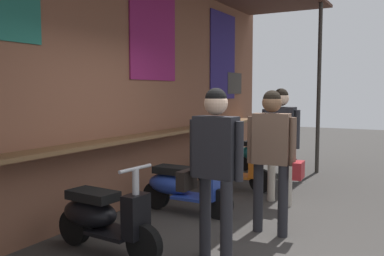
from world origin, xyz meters
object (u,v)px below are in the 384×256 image
(shopper_with_handbag, at_px, (214,156))
(shopper_browsing, at_px, (272,147))
(scooter_blue, at_px, (181,186))
(scooter_teal, at_px, (263,154))
(scooter_orange, at_px, (230,167))
(shopper_passing, at_px, (279,133))
(scooter_black, at_px, (101,216))

(shopper_with_handbag, height_order, shopper_browsing, shopper_with_handbag)
(scooter_blue, bearing_deg, scooter_teal, 89.67)
(scooter_orange, xyz_separation_m, shopper_with_handbag, (-3.01, -1.16, 0.68))
(scooter_orange, height_order, shopper_browsing, shopper_browsing)
(scooter_teal, xyz_separation_m, shopper_with_handbag, (-4.71, -1.16, 0.68))
(scooter_blue, bearing_deg, scooter_orange, 89.68)
(shopper_with_handbag, xyz_separation_m, shopper_passing, (2.49, 0.12, 0.01))
(scooter_orange, bearing_deg, shopper_passing, -25.76)
(shopper_browsing, bearing_deg, scooter_blue, 75.57)
(shopper_with_handbag, bearing_deg, shopper_passing, -174.49)
(shopper_with_handbag, xyz_separation_m, shopper_browsing, (1.09, -0.23, -0.02))
(scooter_black, height_order, shopper_browsing, shopper_browsing)
(scooter_black, xyz_separation_m, scooter_orange, (3.35, 0.00, 0.00))
(scooter_blue, relative_size, shopper_with_handbag, 0.80)
(shopper_with_handbag, relative_size, shopper_browsing, 1.01)
(scooter_black, xyz_separation_m, shopper_browsing, (1.44, -1.39, 0.67))
(scooter_black, bearing_deg, shopper_browsing, 49.87)
(scooter_orange, relative_size, shopper_passing, 0.80)
(scooter_orange, distance_m, scooter_teal, 1.70)
(scooter_teal, bearing_deg, shopper_with_handbag, -71.82)
(scooter_orange, relative_size, scooter_teal, 1.00)
(scooter_blue, relative_size, scooter_teal, 1.00)
(shopper_passing, bearing_deg, scooter_orange, -114.46)
(shopper_passing, bearing_deg, scooter_teal, -152.83)
(shopper_browsing, bearing_deg, shopper_with_handbag, 163.11)
(scooter_orange, bearing_deg, shopper_browsing, -53.24)
(scooter_black, xyz_separation_m, shopper_passing, (2.83, -1.04, 0.69))
(scooter_blue, height_order, scooter_teal, same)
(scooter_blue, relative_size, shopper_passing, 0.80)
(shopper_browsing, bearing_deg, scooter_teal, 16.16)
(shopper_with_handbag, height_order, shopper_passing, shopper_passing)
(scooter_orange, relative_size, shopper_browsing, 0.81)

